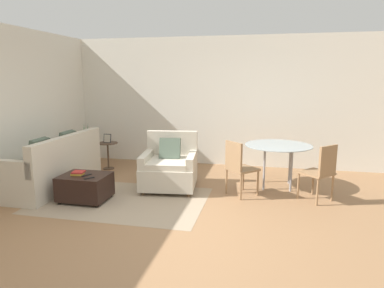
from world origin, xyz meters
name	(u,v)px	position (x,y,z in m)	size (l,w,h in m)	color
ground_plane	(162,224)	(0.00, 0.00, 0.00)	(20.00, 20.00, 0.00)	#936B47
wall_back	(207,102)	(0.00, 3.34, 1.38)	(12.00, 0.06, 2.75)	silver
wall_left	(32,106)	(-2.95, 1.50, 1.38)	(0.06, 12.00, 2.75)	silver
area_rug	(122,200)	(-0.88, 0.73, 0.00)	(2.59, 1.72, 0.01)	gray
couch	(51,170)	(-2.35, 1.09, 0.31)	(0.94, 2.01, 0.93)	beige
armchair	(170,168)	(-0.33, 1.50, 0.36)	(1.01, 1.03, 0.94)	beige
ottoman	(85,186)	(-1.44, 0.60, 0.23)	(0.72, 0.58, 0.41)	black
book_stack	(78,173)	(-1.54, 0.59, 0.44)	(0.20, 0.19, 0.05)	gold
tv_remote_primary	(87,175)	(-1.39, 0.58, 0.42)	(0.10, 0.17, 0.01)	black
tv_remote_secondary	(89,178)	(-1.27, 0.45, 0.42)	(0.13, 0.15, 0.01)	black
potted_plant	(87,156)	(-2.44, 2.46, 0.24)	(0.37, 0.37, 0.97)	maroon
side_table	(108,151)	(-1.93, 2.42, 0.39)	(0.42, 0.42, 0.56)	#4C3828
picture_frame	(107,138)	(-1.93, 2.42, 0.65)	(0.16, 0.07, 0.18)	black
dining_table	(278,149)	(1.50, 1.96, 0.67)	(1.14, 1.14, 0.75)	#99A8AD
dining_chair_near_left	(238,165)	(0.87, 1.33, 0.52)	(0.59, 0.59, 0.90)	#93704C
dining_chair_near_right	(321,169)	(2.13, 1.33, 0.52)	(0.59, 0.59, 0.90)	#93704C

